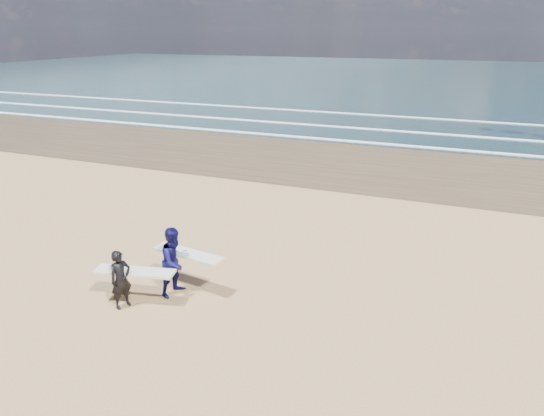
% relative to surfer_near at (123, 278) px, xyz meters
% --- Properties ---
extents(surfer_near, '(2.26, 1.20, 1.65)m').
position_rel_surfer_near_xyz_m(surfer_near, '(0.00, 0.00, 0.00)').
color(surfer_near, black).
rests_on(surfer_near, ground).
extents(surfer_far, '(2.25, 1.33, 2.00)m').
position_rel_surfer_near_xyz_m(surfer_far, '(0.93, 1.15, 0.16)').
color(surfer_far, '#0C0B40').
rests_on(surfer_far, ground).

